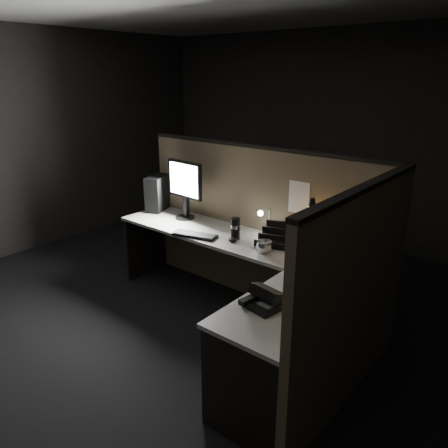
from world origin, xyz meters
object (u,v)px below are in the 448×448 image
Objects in this scene: keyboard at (195,235)px; desk_phone at (264,299)px; pc_tower at (158,193)px; monitor at (185,184)px; lava_lamp at (311,230)px.

keyboard is 1.38m from desk_phone.
desk_phone is (2.10, -1.02, -0.14)m from pc_tower.
monitor is 0.66m from keyboard.
monitor is (0.44, -0.03, 0.17)m from pc_tower.
pc_tower is at bearing 179.44° from lava_lamp.
lava_lamp is at bearing 4.79° from monitor.
monitor reaches higher than desk_phone.
lava_lamp is at bearing 112.44° from desk_phone.
lava_lamp is 1.04m from desk_phone.
keyboard is 1.07m from lava_lamp.
monitor is at bearing -26.60° from pc_tower.
monitor is at bearing 127.83° from keyboard.
pc_tower is at bearing -179.71° from monitor.
pc_tower is at bearing 163.67° from desk_phone.
monitor is 1.96m from desk_phone.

